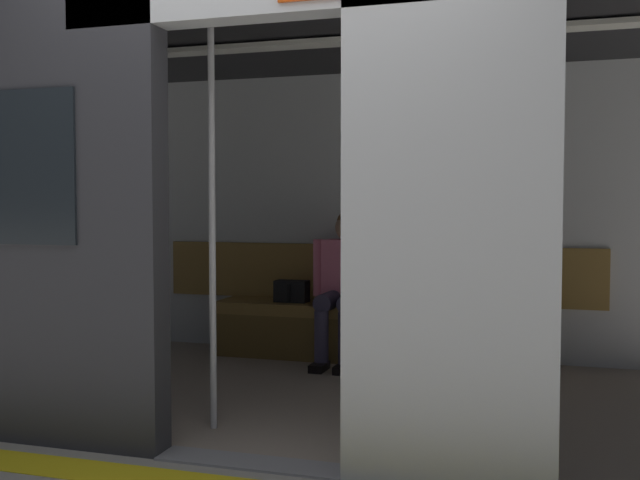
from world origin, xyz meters
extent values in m
plane|color=gray|center=(0.00, 0.00, 0.00)|extent=(60.00, 60.00, 0.00)
cube|color=silver|center=(-0.91, 0.02, 1.12)|extent=(0.91, 0.12, 2.24)
cube|color=black|center=(-0.91, 0.03, 1.39)|extent=(0.50, 0.02, 0.55)
cube|color=black|center=(0.00, -1.32, 2.30)|extent=(6.40, 2.80, 0.12)
cube|color=gray|center=(0.00, -1.32, 0.00)|extent=(6.08, 2.64, 0.01)
cube|color=silver|center=(0.00, -2.64, 1.12)|extent=(6.08, 0.10, 2.24)
cube|color=olive|center=(0.00, -2.58, 0.66)|extent=(3.52, 0.06, 0.45)
cube|color=white|center=(0.00, -1.32, 2.21)|extent=(4.48, 0.16, 0.03)
cube|color=gray|center=(0.00, 0.00, 0.01)|extent=(0.91, 0.19, 0.01)
cube|color=olive|center=(0.00, -2.36, 0.39)|extent=(2.41, 0.44, 0.09)
cube|color=brown|center=(0.00, -2.16, 0.17)|extent=(2.41, 0.04, 0.34)
cube|color=pink|center=(0.14, -2.34, 0.68)|extent=(0.39, 0.23, 0.50)
sphere|color=#8C664C|center=(0.14, -2.34, 1.03)|extent=(0.21, 0.21, 0.21)
sphere|color=brown|center=(0.14, -2.35, 1.06)|extent=(0.19, 0.19, 0.19)
cylinder|color=pink|center=(-0.09, -2.30, 0.71)|extent=(0.08, 0.08, 0.44)
cylinder|color=pink|center=(0.38, -2.31, 0.71)|extent=(0.08, 0.08, 0.44)
cylinder|color=#38334C|center=(0.06, -2.14, 0.48)|extent=(0.15, 0.40, 0.14)
cylinder|color=#38334C|center=(0.24, -2.14, 0.48)|extent=(0.15, 0.40, 0.14)
cylinder|color=#38334C|center=(0.06, -1.94, 0.24)|extent=(0.10, 0.10, 0.39)
cylinder|color=#38334C|center=(0.24, -1.94, 0.24)|extent=(0.10, 0.10, 0.39)
cube|color=black|center=(0.06, -1.89, 0.03)|extent=(0.11, 0.22, 0.06)
cube|color=black|center=(0.24, -1.89, 0.03)|extent=(0.11, 0.22, 0.06)
cube|color=black|center=(0.61, -2.34, 0.52)|extent=(0.26, 0.14, 0.17)
cube|color=black|center=(0.61, -2.26, 0.51)|extent=(0.02, 0.01, 0.14)
cube|color=#B22D2D|center=(-0.21, -2.34, 0.45)|extent=(0.22, 0.26, 0.03)
cylinder|color=silver|center=(0.39, -0.44, 1.11)|extent=(0.04, 0.04, 2.22)
cylinder|color=silver|center=(-0.39, -0.45, 1.11)|extent=(0.04, 0.04, 2.22)
camera|label=1|loc=(-1.29, 3.14, 1.22)|focal=41.38mm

